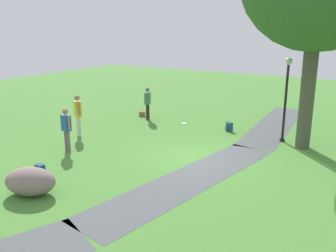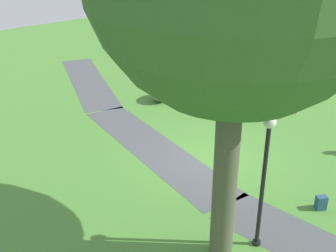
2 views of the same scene
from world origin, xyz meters
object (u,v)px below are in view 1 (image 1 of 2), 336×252
object	(u,v)px
backpack_by_boulder	(41,171)
spare_backpack_on_lawn	(229,127)
woman_with_handbag	(148,101)
man_near_boulder	(78,112)
handbag_on_grass	(142,114)
frisbee_on_grass	(184,123)
lamp_post	(286,91)
passerby_on_path	(66,127)
lawn_boulder	(30,181)

from	to	relation	value
backpack_by_boulder	spare_backpack_on_lawn	size ratio (longest dim) A/B	1.00
woman_with_handbag	man_near_boulder	xyz separation A→B (m)	(3.93, -0.86, 0.10)
woman_with_handbag	spare_backpack_on_lawn	size ratio (longest dim) A/B	4.09
handbag_on_grass	frisbee_on_grass	world-z (taller)	handbag_on_grass
lamp_post	frisbee_on_grass	bearing A→B (deg)	-93.92
woman_with_handbag	man_near_boulder	world-z (taller)	man_near_boulder
woman_with_handbag	spare_backpack_on_lawn	world-z (taller)	woman_with_handbag
woman_with_handbag	passerby_on_path	size ratio (longest dim) A/B	0.99
lawn_boulder	woman_with_handbag	bearing A→B (deg)	-166.10
woman_with_handbag	man_near_boulder	size ratio (longest dim) A/B	0.92
lamp_post	spare_backpack_on_lawn	xyz separation A→B (m)	(-0.27, -2.46, -1.92)
backpack_by_boulder	frisbee_on_grass	xyz separation A→B (m)	(-8.06, 0.62, -0.18)
woman_with_handbag	handbag_on_grass	xyz separation A→B (m)	(-0.42, -0.66, -0.81)
woman_with_handbag	lawn_boulder	bearing A→B (deg)	13.90
handbag_on_grass	spare_backpack_on_lawn	distance (m)	5.00
lamp_post	handbag_on_grass	bearing A→B (deg)	-93.63
lawn_boulder	backpack_by_boulder	bearing A→B (deg)	-140.65
man_near_boulder	handbag_on_grass	world-z (taller)	man_near_boulder
woman_with_handbag	passerby_on_path	bearing A→B (deg)	2.49
lamp_post	man_near_boulder	world-z (taller)	lamp_post
lawn_boulder	frisbee_on_grass	bearing A→B (deg)	-178.71
frisbee_on_grass	backpack_by_boulder	bearing A→B (deg)	-4.40
woman_with_handbag	backpack_by_boulder	bearing A→B (deg)	9.85
lawn_boulder	man_near_boulder	size ratio (longest dim) A/B	0.95
man_near_boulder	frisbee_on_grass	xyz separation A→B (m)	(-4.21, 2.83, -1.03)
backpack_by_boulder	spare_backpack_on_lawn	world-z (taller)	same
lawn_boulder	handbag_on_grass	world-z (taller)	lawn_boulder
lawn_boulder	passerby_on_path	bearing A→B (deg)	-148.68
lamp_post	woman_with_handbag	bearing A→B (deg)	-90.45
lamp_post	backpack_by_boulder	bearing A→B (deg)	-35.16
spare_backpack_on_lawn	frisbee_on_grass	size ratio (longest dim) A/B	1.66
man_near_boulder	backpack_by_boulder	xyz separation A→B (m)	(3.85, 2.21, -0.85)
lamp_post	frisbee_on_grass	xyz separation A→B (m)	(-0.33, -4.82, -2.10)
man_near_boulder	spare_backpack_on_lawn	size ratio (longest dim) A/B	4.45
woman_with_handbag	passerby_on_path	distance (m)	5.62
woman_with_handbag	spare_backpack_on_lawn	distance (m)	4.40
handbag_on_grass	backpack_by_boulder	size ratio (longest dim) A/B	0.84
lamp_post	frisbee_on_grass	size ratio (longest dim) A/B	14.14
woman_with_handbag	frisbee_on_grass	distance (m)	2.20
woman_with_handbag	handbag_on_grass	bearing A→B (deg)	-122.50
passerby_on_path	frisbee_on_grass	bearing A→B (deg)	163.66
frisbee_on_grass	woman_with_handbag	bearing A→B (deg)	-81.97
spare_backpack_on_lawn	frisbee_on_grass	world-z (taller)	spare_backpack_on_lawn
handbag_on_grass	man_near_boulder	bearing A→B (deg)	-2.60
woman_with_handbag	handbag_on_grass	world-z (taller)	woman_with_handbag
woman_with_handbag	man_near_boulder	distance (m)	4.02
backpack_by_boulder	spare_backpack_on_lawn	xyz separation A→B (m)	(-8.00, 2.98, 0.00)
lawn_boulder	woman_with_handbag	world-z (taller)	woman_with_handbag
woman_with_handbag	handbag_on_grass	size ratio (longest dim) A/B	4.87
passerby_on_path	handbag_on_grass	bearing A→B (deg)	-171.48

